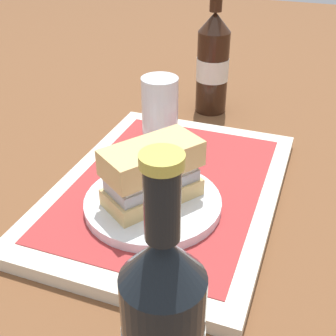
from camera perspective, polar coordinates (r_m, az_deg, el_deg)
ground_plane at (r=0.68m, az=0.00°, el=-3.57°), size 3.00×3.00×0.00m
tray at (r=0.67m, az=0.00°, el=-2.88°), size 0.44×0.32×0.02m
placemat at (r=0.67m, az=0.00°, el=-2.14°), size 0.38×0.27×0.00m
plate at (r=0.62m, az=-2.18°, el=-4.48°), size 0.19×0.19×0.01m
sandwich at (r=0.59m, az=-2.01°, el=-0.46°), size 0.14×0.13×0.08m
beer_glass at (r=0.73m, az=-1.04°, el=7.50°), size 0.06×0.06×0.12m
beer_bottle at (r=0.92m, az=5.77°, el=13.35°), size 0.07×0.07×0.27m
second_bottle at (r=0.37m, az=-0.60°, el=-20.60°), size 0.07×0.07×0.27m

